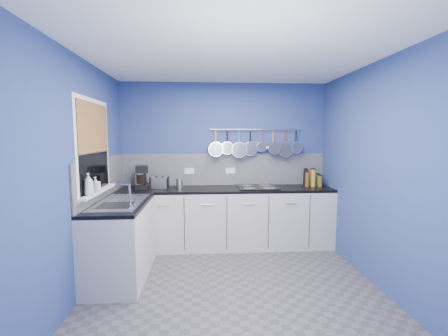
{
  "coord_description": "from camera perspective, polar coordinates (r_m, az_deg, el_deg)",
  "views": [
    {
      "loc": [
        -0.31,
        -3.2,
        1.67
      ],
      "look_at": [
        -0.05,
        0.75,
        1.25
      ],
      "focal_mm": 23.84,
      "sensor_mm": 36.0,
      "label": 1
    }
  ],
  "objects": [
    {
      "name": "canister",
      "position": [
        4.52,
        -8.5,
        -2.92
      ],
      "size": [
        0.1,
        0.1,
        0.14
      ],
      "primitive_type": "cylinder",
      "rotation": [
        0.0,
        0.0,
        -0.06
      ],
      "color": "silver",
      "rests_on": "worktop_back"
    },
    {
      "name": "ceiling",
      "position": [
        3.32,
        1.82,
        20.72
      ],
      "size": [
        3.2,
        3.0,
        0.02
      ],
      "primitive_type": "cube",
      "color": "white",
      "rests_on": "ground"
    },
    {
      "name": "worktop_back",
      "position": [
        4.48,
        0.26,
        -4.1
      ],
      "size": [
        3.2,
        0.6,
        0.04
      ],
      "primitive_type": "cube",
      "color": "black",
      "rests_on": "cabinet_run_back"
    },
    {
      "name": "cabinet_run_back",
      "position": [
        4.58,
        0.26,
        -9.65
      ],
      "size": [
        3.2,
        0.6,
        0.86
      ],
      "primitive_type": "cube",
      "color": "#BAB7B0",
      "rests_on": "ground"
    },
    {
      "name": "backsplash_back",
      "position": [
        4.72,
        0.02,
        -0.25
      ],
      "size": [
        3.2,
        0.02,
        0.5
      ],
      "primitive_type": "cube",
      "color": "#94969D",
      "rests_on": "wall_back"
    },
    {
      "name": "window_frame",
      "position": [
        3.72,
        -23.71,
        3.7
      ],
      "size": [
        0.01,
        1.0,
        1.1
      ],
      "primitive_type": "cube",
      "color": "white",
      "rests_on": "wall_left"
    },
    {
      "name": "socket_right",
      "position": [
        4.72,
        1.24,
        -0.5
      ],
      "size": [
        0.15,
        0.01,
        0.09
      ],
      "primitive_type": "cube",
      "color": "white",
      "rests_on": "backsplash_back"
    },
    {
      "name": "pan_1",
      "position": [
        4.65,
        0.63,
        5.01
      ],
      "size": [
        0.2,
        0.06,
        0.39
      ],
      "primitive_type": null,
      "color": "silver",
      "rests_on": "pot_rail"
    },
    {
      "name": "pan_7",
      "position": [
        4.86,
        13.6,
        4.98
      ],
      "size": [
        0.19,
        0.09,
        0.38
      ],
      "primitive_type": null,
      "color": "silver",
      "rests_on": "pot_rail"
    },
    {
      "name": "pan_6",
      "position": [
        4.8,
        11.52,
        4.68
      ],
      "size": [
        0.24,
        0.1,
        0.43
      ],
      "primitive_type": null,
      "color": "silver",
      "rests_on": "pot_rail"
    },
    {
      "name": "condiment_4",
      "position": [
        4.77,
        16.77,
        -1.87
      ],
      "size": [
        0.07,
        0.07,
        0.27
      ],
      "primitive_type": "cylinder",
      "color": "olive",
      "rests_on": "worktop_back"
    },
    {
      "name": "condiment_3",
      "position": [
        4.79,
        17.96,
        -2.46
      ],
      "size": [
        0.06,
        0.06,
        0.17
      ],
      "primitive_type": "cylinder",
      "color": "brown",
      "rests_on": "worktop_back"
    },
    {
      "name": "wall_left",
      "position": [
        3.48,
        -25.72,
        -1.49
      ],
      "size": [
        0.02,
        3.0,
        2.5
      ],
      "primitive_type": "cube",
      "color": "navy",
      "rests_on": "ground"
    },
    {
      "name": "condiment_1",
      "position": [
        4.88,
        16.45,
        -1.79
      ],
      "size": [
        0.07,
        0.07,
        0.25
      ],
      "primitive_type": "cylinder",
      "color": "#8C5914",
      "rests_on": "worktop_back"
    },
    {
      "name": "toaster",
      "position": [
        4.56,
        -12.25,
        -2.75
      ],
      "size": [
        0.28,
        0.19,
        0.17
      ],
      "primitive_type": "cube",
      "rotation": [
        0.0,
        0.0,
        -0.18
      ],
      "color": "silver",
      "rests_on": "worktop_back"
    },
    {
      "name": "wall_back",
      "position": [
        4.73,
        0.0,
        0.98
      ],
      "size": [
        3.2,
        0.02,
        2.5
      ],
      "primitive_type": "cube",
      "color": "navy",
      "rests_on": "ground"
    },
    {
      "name": "pan_2",
      "position": [
        4.67,
        2.86,
        4.72
      ],
      "size": [
        0.25,
        0.11,
        0.44
      ],
      "primitive_type": null,
      "color": "silver",
      "rests_on": "pot_rail"
    },
    {
      "name": "soap_bottle_b",
      "position": [
        3.63,
        -23.4,
        -2.91
      ],
      "size": [
        0.09,
        0.09,
        0.17
      ],
      "primitive_type": "imported",
      "rotation": [
        0.0,
        0.0,
        -0.1
      ],
      "color": "white",
      "rests_on": "window_sill"
    },
    {
      "name": "socket_left",
      "position": [
        4.71,
        -6.66,
        -0.56
      ],
      "size": [
        0.15,
        0.01,
        0.09
      ],
      "primitive_type": "cube",
      "color": "white",
      "rests_on": "backsplash_back"
    },
    {
      "name": "pot_rail",
      "position": [
        4.72,
        6.18,
        7.37
      ],
      "size": [
        1.45,
        0.02,
        0.02
      ],
      "primitive_type": "cylinder",
      "rotation": [
        0.0,
        1.57,
        0.0
      ],
      "color": "silver",
      "rests_on": "wall_back"
    },
    {
      "name": "wall_front",
      "position": [
        1.76,
        6.48,
        -7.79
      ],
      "size": [
        3.2,
        0.02,
        2.5
      ],
      "primitive_type": "cube",
      "color": "navy",
      "rests_on": "ground"
    },
    {
      "name": "sink_unit",
      "position": [
        3.71,
        -19.26,
        -6.19
      ],
      "size": [
        0.5,
        0.95,
        0.01
      ],
      "primitive_type": "cube",
      "color": "silver",
      "rests_on": "worktop_left"
    },
    {
      "name": "condiment_5",
      "position": [
        4.75,
        15.69,
        -2.15
      ],
      "size": [
        0.06,
        0.06,
        0.22
      ],
      "primitive_type": "cylinder",
      "color": "brown",
      "rests_on": "worktop_back"
    },
    {
      "name": "mixer_tap",
      "position": [
        3.48,
        -17.58,
        -4.83
      ],
      "size": [
        0.12,
        0.08,
        0.26
      ],
      "primitive_type": null,
      "color": "silver",
      "rests_on": "worktop_left"
    },
    {
      "name": "worktop_left",
      "position": [
        3.72,
        -19.25,
        -6.55
      ],
      "size": [
        0.6,
        1.2,
        0.04
      ],
      "primitive_type": "cube",
      "color": "black",
      "rests_on": "cabinet_run_left"
    },
    {
      "name": "condiment_2",
      "position": [
        4.84,
        15.36,
        -1.78
      ],
      "size": [
        0.07,
        0.07,
        0.26
      ],
      "primitive_type": "cylinder",
      "color": "black",
      "rests_on": "worktop_back"
    },
    {
      "name": "soap_bottle_a",
      "position": [
        3.44,
        -24.53,
        -2.86
      ],
      "size": [
        0.1,
        0.1,
        0.24
      ],
      "primitive_type": "imported",
      "rotation": [
        0.0,
        0.0,
        0.12
      ],
      "color": "white",
      "rests_on": "window_sill"
    },
    {
      "name": "hob",
      "position": [
        4.55,
        6.46,
        -3.64
      ],
      "size": [
        0.59,
        0.52,
        0.01
      ],
      "primitive_type": "cube",
      "color": "black",
      "rests_on": "worktop_back"
    },
    {
      "name": "bamboo_blind",
      "position": [
        3.71,
        -23.67,
        7.17
      ],
      "size": [
        0.01,
        0.9,
        0.55
      ],
      "primitive_type": "cube",
      "color": "olive",
      "rests_on": "wall_left"
    },
    {
      "name": "wall_right",
      "position": [
        3.75,
        27.05,
        -1.04
      ],
      "size": [
        0.02,
        3.0,
        2.5
      ],
      "primitive_type": "cube",
      "color": "navy",
      "rests_on": "ground"
    },
    {
      "name": "floor",
      "position": [
        3.62,
        1.68,
        -21.56
      ],
      "size": [
        3.2,
        3.0,
        0.02
      ],
      "primitive_type": "cube",
      "color": "#47474C",
      "rests_on": "ground"
    },
    {
      "name": "condiment_0",
      "position": [
        4.91,
        17.53,
        -2.21
      ],
      "size": [
        0.07,
        0.07,
        0.17
      ],
      "primitive_type": "cylinder",
      "color": "#3F721E",
      "rests_on": "worktop_back"
    },
    {
      "name": "pan_3",
      "position": [
        4.69,
        5.07,
        4.88
      ],
      "size": [
        0.22,
        0.07,
        0.41
      ],
      "primitive_type": null,
      "color": "silver",
      "rests_on": "pot_rail"
    },
    {
      "name": "cabinet_run_left",
      "position": [
        3.84,
        -19.01,
        -13.12
      ],
      "size": [
        0.6,
        1.2,
        0.86
      ],
      "primitive_type": "cube",
      "color": "#BAB7B0",
      "rests_on": "ground"
    },
    {
      "name": "window_sill",
      "position": [
        3.76,
        -23.01,
        -4.14
      ],
      "size": [
        0.1,
        0.98,
        0.03
      ],
      "primitive_type": "cube",
      "color": "white",
      "rests_on": "wall_left"
    },
    {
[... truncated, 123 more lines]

